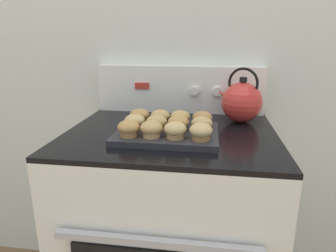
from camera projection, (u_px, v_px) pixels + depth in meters
wall_back at (181, 53)px, 1.42m from camera, size 8.00×0.05×2.40m
stove_range at (171, 233)px, 1.29m from camera, size 0.79×0.70×0.93m
control_panel at (180, 89)px, 1.41m from camera, size 0.78×0.07×0.22m
muffin_pan at (167, 133)px, 1.09m from camera, size 0.36×0.28×0.02m
muffin_r0_c0 at (129, 128)px, 1.01m from camera, size 0.08×0.08×0.06m
muffin_r0_c1 at (151, 129)px, 1.01m from camera, size 0.08×0.08×0.06m
muffin_r0_c2 at (175, 130)px, 1.00m from camera, size 0.08×0.08×0.06m
muffin_r0_c3 at (201, 132)px, 0.98m from camera, size 0.08×0.08×0.06m
muffin_r1_c0 at (135, 122)px, 1.09m from camera, size 0.08×0.08×0.06m
muffin_r1_c1 at (157, 123)px, 1.08m from camera, size 0.08×0.08×0.06m
muffin_r1_c2 at (178, 123)px, 1.07m from camera, size 0.08×0.08×0.06m
muffin_r1_c3 at (202, 124)px, 1.06m from camera, size 0.08×0.08×0.06m
muffin_r2_c0 at (139, 116)px, 1.17m from camera, size 0.08×0.08×0.06m
muffin_r2_c1 at (160, 117)px, 1.16m from camera, size 0.08×0.08×0.06m
muffin_r2_c2 at (180, 118)px, 1.15m from camera, size 0.08×0.08×0.06m
muffin_r2_c3 at (202, 119)px, 1.13m from camera, size 0.08×0.08×0.06m
tea_kettle at (241, 101)px, 1.25m from camera, size 0.20×0.17×0.23m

